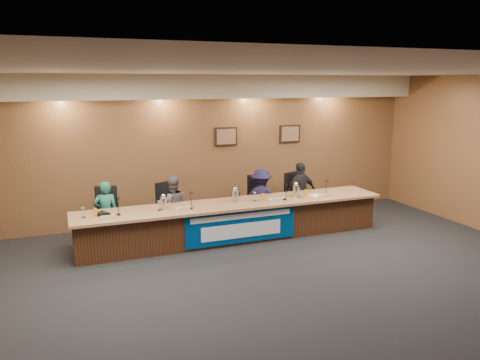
% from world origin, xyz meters
% --- Properties ---
extents(floor, '(10.00, 10.00, 0.00)m').
position_xyz_m(floor, '(0.00, 0.00, 0.00)').
color(floor, black).
rests_on(floor, ground).
extents(ceiling, '(10.00, 8.00, 0.04)m').
position_xyz_m(ceiling, '(0.00, 0.00, 3.20)').
color(ceiling, silver).
rests_on(ceiling, wall_back).
extents(wall_back, '(10.00, 0.04, 3.20)m').
position_xyz_m(wall_back, '(0.00, 4.00, 1.60)').
color(wall_back, brown).
rests_on(wall_back, floor).
extents(soffit, '(10.00, 0.50, 0.50)m').
position_xyz_m(soffit, '(0.00, 3.75, 2.95)').
color(soffit, beige).
rests_on(soffit, wall_back).
extents(dais_body, '(6.00, 0.80, 0.70)m').
position_xyz_m(dais_body, '(0.00, 2.40, 0.35)').
color(dais_body, '#3A1F10').
rests_on(dais_body, floor).
extents(dais_top, '(6.10, 0.95, 0.05)m').
position_xyz_m(dais_top, '(0.00, 2.35, 0.72)').
color(dais_top, '#946A46').
rests_on(dais_top, dais_body).
extents(banner, '(2.20, 0.02, 0.65)m').
position_xyz_m(banner, '(0.00, 1.99, 0.38)').
color(banner, navy).
rests_on(banner, dais_body).
extents(banner_text_upper, '(2.00, 0.01, 0.10)m').
position_xyz_m(banner_text_upper, '(0.00, 1.97, 0.58)').
color(banner_text_upper, silver).
rests_on(banner_text_upper, banner).
extents(banner_text_lower, '(1.60, 0.01, 0.28)m').
position_xyz_m(banner_text_lower, '(0.00, 1.97, 0.30)').
color(banner_text_lower, silver).
rests_on(banner_text_lower, banner).
extents(wall_photo_left, '(0.52, 0.04, 0.42)m').
position_xyz_m(wall_photo_left, '(0.40, 3.97, 1.85)').
color(wall_photo_left, black).
rests_on(wall_photo_left, wall_back).
extents(wall_photo_right, '(0.52, 0.04, 0.42)m').
position_xyz_m(wall_photo_right, '(2.00, 3.97, 1.85)').
color(wall_photo_right, black).
rests_on(wall_photo_right, wall_back).
extents(panelist_a, '(0.49, 0.36, 1.24)m').
position_xyz_m(panelist_a, '(-2.36, 2.97, 0.62)').
color(panelist_a, '#1C5D4D').
rests_on(panelist_a, floor).
extents(panelist_b, '(0.62, 0.49, 1.25)m').
position_xyz_m(panelist_b, '(-1.09, 2.97, 0.62)').
color(panelist_b, '#505156').
rests_on(panelist_b, floor).
extents(panelist_c, '(0.93, 0.76, 1.26)m').
position_xyz_m(panelist_c, '(0.83, 2.97, 0.63)').
color(panelist_c, black).
rests_on(panelist_c, floor).
extents(panelist_d, '(0.83, 0.46, 1.34)m').
position_xyz_m(panelist_d, '(1.78, 2.97, 0.67)').
color(panelist_d, black).
rests_on(panelist_d, floor).
extents(office_chair_a, '(0.57, 0.57, 0.08)m').
position_xyz_m(office_chair_a, '(-2.36, 3.07, 0.48)').
color(office_chair_a, black).
rests_on(office_chair_a, floor).
extents(office_chair_b, '(0.62, 0.62, 0.08)m').
position_xyz_m(office_chair_b, '(-1.09, 3.07, 0.48)').
color(office_chair_b, black).
rests_on(office_chair_b, floor).
extents(office_chair_c, '(0.55, 0.55, 0.08)m').
position_xyz_m(office_chair_c, '(0.83, 3.07, 0.48)').
color(office_chair_c, black).
rests_on(office_chair_c, floor).
extents(office_chair_d, '(0.62, 0.62, 0.08)m').
position_xyz_m(office_chair_d, '(1.78, 3.07, 0.48)').
color(office_chair_d, black).
rests_on(office_chair_d, floor).
extents(nameplate_a, '(0.24, 0.08, 0.10)m').
position_xyz_m(nameplate_a, '(-2.40, 2.08, 0.80)').
color(nameplate_a, white).
rests_on(nameplate_a, dais_top).
extents(microphone_a, '(0.07, 0.07, 0.02)m').
position_xyz_m(microphone_a, '(-2.21, 2.28, 0.76)').
color(microphone_a, black).
rests_on(microphone_a, dais_top).
extents(juice_glass_a, '(0.06, 0.06, 0.15)m').
position_xyz_m(juice_glass_a, '(-2.59, 2.32, 0.82)').
color(juice_glass_a, orange).
rests_on(juice_glass_a, dais_top).
extents(water_glass_a, '(0.08, 0.08, 0.18)m').
position_xyz_m(water_glass_a, '(-2.79, 2.34, 0.84)').
color(water_glass_a, silver).
rests_on(water_glass_a, dais_top).
extents(nameplate_b, '(0.24, 0.08, 0.10)m').
position_xyz_m(nameplate_b, '(-1.07, 2.14, 0.80)').
color(nameplate_b, white).
rests_on(nameplate_b, dais_top).
extents(microphone_b, '(0.07, 0.07, 0.02)m').
position_xyz_m(microphone_b, '(-0.91, 2.23, 0.76)').
color(microphone_b, black).
rests_on(microphone_b, dais_top).
extents(juice_glass_b, '(0.06, 0.06, 0.15)m').
position_xyz_m(juice_glass_b, '(-1.36, 2.33, 0.82)').
color(juice_glass_b, orange).
rests_on(juice_glass_b, dais_top).
extents(water_glass_b, '(0.08, 0.08, 0.18)m').
position_xyz_m(water_glass_b, '(-1.48, 2.32, 0.84)').
color(water_glass_b, silver).
rests_on(water_glass_b, dais_top).
extents(nameplate_c, '(0.24, 0.08, 0.10)m').
position_xyz_m(nameplate_c, '(0.80, 2.13, 0.80)').
color(nameplate_c, white).
rests_on(nameplate_c, dais_top).
extents(microphone_c, '(0.07, 0.07, 0.02)m').
position_xyz_m(microphone_c, '(1.01, 2.22, 0.76)').
color(microphone_c, black).
rests_on(microphone_c, dais_top).
extents(juice_glass_c, '(0.06, 0.06, 0.15)m').
position_xyz_m(juice_glass_c, '(0.57, 2.29, 0.82)').
color(juice_glass_c, orange).
rests_on(juice_glass_c, dais_top).
extents(water_glass_c, '(0.08, 0.08, 0.18)m').
position_xyz_m(water_glass_c, '(0.41, 2.33, 0.84)').
color(water_glass_c, silver).
rests_on(water_glass_c, dais_top).
extents(nameplate_d, '(0.24, 0.08, 0.10)m').
position_xyz_m(nameplate_d, '(1.82, 2.08, 0.80)').
color(nameplate_d, white).
rests_on(nameplate_d, dais_top).
extents(microphone_d, '(0.07, 0.07, 0.02)m').
position_xyz_m(microphone_d, '(1.93, 2.22, 0.76)').
color(microphone_d, black).
rests_on(microphone_d, dais_top).
extents(juice_glass_d, '(0.06, 0.06, 0.15)m').
position_xyz_m(juice_glass_d, '(1.51, 2.27, 0.82)').
color(juice_glass_d, orange).
rests_on(juice_glass_d, dais_top).
extents(water_glass_d, '(0.08, 0.08, 0.18)m').
position_xyz_m(water_glass_d, '(1.37, 2.28, 0.84)').
color(water_glass_d, silver).
rests_on(water_glass_d, dais_top).
extents(carafe_left, '(0.12, 0.12, 0.23)m').
position_xyz_m(carafe_left, '(-1.39, 2.36, 0.86)').
color(carafe_left, silver).
rests_on(carafe_left, dais_top).
extents(carafe_mid, '(0.13, 0.13, 0.23)m').
position_xyz_m(carafe_mid, '(0.04, 2.43, 0.86)').
color(carafe_mid, silver).
rests_on(carafe_mid, dais_top).
extents(carafe_right, '(0.13, 0.13, 0.24)m').
position_xyz_m(carafe_right, '(1.33, 2.36, 0.87)').
color(carafe_right, silver).
rests_on(carafe_right, dais_top).
extents(speakerphone, '(0.32, 0.32, 0.05)m').
position_xyz_m(speakerphone, '(-2.48, 2.38, 0.78)').
color(speakerphone, black).
rests_on(speakerphone, dais_top).
extents(paper_stack, '(0.26, 0.33, 0.01)m').
position_xyz_m(paper_stack, '(1.77, 2.27, 0.75)').
color(paper_stack, white).
rests_on(paper_stack, dais_top).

